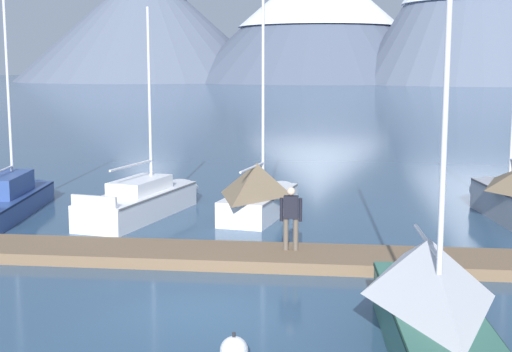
# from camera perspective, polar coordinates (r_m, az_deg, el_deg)

# --- Properties ---
(ground_plane) EXTENTS (700.00, 700.00, 0.00)m
(ground_plane) POSITION_cam_1_polar(r_m,az_deg,el_deg) (15.80, -4.23, -10.43)
(ground_plane) COLOR #2D4C6B
(mountain_west_summit) EXTENTS (86.35, 86.35, 38.15)m
(mountain_west_summit) POSITION_cam_1_polar(r_m,az_deg,el_deg) (249.35, -8.56, 11.81)
(mountain_west_summit) COLOR slate
(mountain_west_summit) RESTS_ON ground
(mountain_central_massif) EXTENTS (86.89, 86.89, 38.92)m
(mountain_central_massif) POSITION_cam_1_polar(r_m,az_deg,el_deg) (236.85, 4.94, 12.38)
(mountain_central_massif) COLOR #4C566B
(mountain_central_massif) RESTS_ON ground
(dock) EXTENTS (21.90, 3.76, 0.30)m
(dock) POSITION_cam_1_polar(r_m,az_deg,el_deg) (19.48, -1.13, -6.27)
(dock) COLOR brown
(dock) RESTS_ON ground
(sailboat_nearest_berth) EXTENTS (3.12, 7.68, 7.58)m
(sailboat_nearest_berth) POSITION_cam_1_polar(r_m,az_deg,el_deg) (27.29, -18.71, -1.60)
(sailboat_nearest_berth) COLOR navy
(sailboat_nearest_berth) RESTS_ON ground
(sailboat_second_berth) EXTENTS (2.61, 7.12, 7.12)m
(sailboat_second_berth) POSITION_cam_1_polar(r_m,az_deg,el_deg) (25.72, -8.56, -1.78)
(sailboat_second_berth) COLOR silver
(sailboat_second_berth) RESTS_ON ground
(sailboat_mid_dock_port) EXTENTS (2.21, 6.01, 7.80)m
(sailboat_mid_dock_port) POSITION_cam_1_polar(r_m,az_deg,el_deg) (25.29, 0.41, -1.12)
(sailboat_mid_dock_port) COLOR white
(sailboat_mid_dock_port) RESTS_ON ground
(sailboat_mid_dock_starboard) EXTENTS (2.38, 6.89, 9.39)m
(sailboat_mid_dock_starboard) POSITION_cam_1_polar(r_m,az_deg,el_deg) (13.40, 13.68, -9.90)
(sailboat_mid_dock_starboard) COLOR #336B56
(sailboat_mid_dock_starboard) RESTS_ON ground
(person_on_dock) EXTENTS (0.59, 0.25, 1.69)m
(person_on_dock) POSITION_cam_1_polar(r_m,az_deg,el_deg) (19.30, 2.74, -3.01)
(person_on_dock) COLOR brown
(person_on_dock) RESTS_ON dock
(mooring_buoy_inner_mooring) EXTENTS (0.50, 0.50, 0.58)m
(mooring_buoy_inner_mooring) POSITION_cam_1_polar(r_m,az_deg,el_deg) (13.05, -1.73, -13.43)
(mooring_buoy_inner_mooring) COLOR white
(mooring_buoy_inner_mooring) RESTS_ON ground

